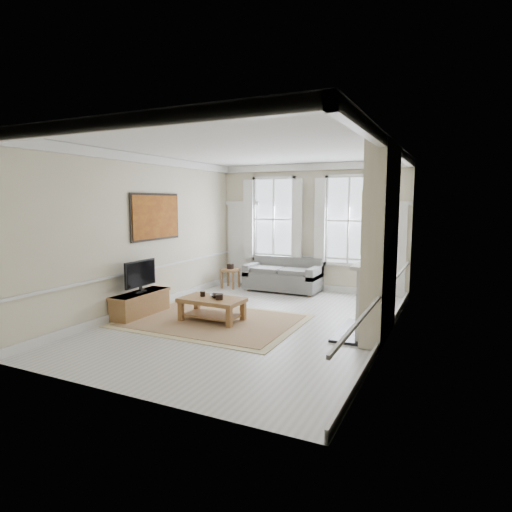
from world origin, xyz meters
The scene contains 23 objects.
floor centered at (0.00, 0.00, 0.00)m, with size 7.20×7.20×0.00m, color #B7B5AD.
ceiling centered at (0.00, 0.00, 3.40)m, with size 7.20×7.20×0.00m, color white.
back_wall centered at (0.00, 3.60, 1.70)m, with size 5.20×5.20×0.00m, color beige.
left_wall centered at (-2.60, 0.00, 1.70)m, with size 7.20×7.20×0.00m, color beige.
right_wall centered at (2.60, 0.00, 1.70)m, with size 7.20×7.20×0.00m, color beige.
window_left centered at (-1.05, 3.55, 1.90)m, with size 1.26×0.20×2.20m, color #B2BCC6, non-canonical shape.
window_right centered at (1.05, 3.55, 1.90)m, with size 1.26×0.20×2.20m, color #B2BCC6, non-canonical shape.
door_left centered at (-2.05, 3.56, 1.15)m, with size 0.90×0.08×2.30m, color silver.
door_right centered at (2.05, 3.56, 1.15)m, with size 0.90×0.08×2.30m, color silver.
painting centered at (-2.56, 0.30, 2.05)m, with size 0.05×1.66×1.06m, color #A6621C.
chimney_breast centered at (2.43, 0.20, 1.70)m, with size 0.35×1.70×3.38m, color beige.
hearth centered at (2.00, 0.20, 0.03)m, with size 0.55×1.50×0.05m, color black.
fireplace centered at (2.20, 0.20, 0.73)m, with size 0.21×1.45×1.33m.
mirror centered at (2.21, 0.20, 2.05)m, with size 0.06×1.26×1.06m, color gold.
sofa centered at (-0.57, 3.11, 0.37)m, with size 1.98×0.96×0.89m.
side_table centered at (-2.04, 2.81, 0.42)m, with size 0.49×0.49×0.53m.
rug centered at (-0.75, -0.28, 0.01)m, with size 3.50×2.60×0.02m, color #A77E56.
coffee_table centered at (-0.75, -0.28, 0.39)m, with size 1.28×0.76×0.47m.
ceramic_pot_a centered at (-1.00, -0.23, 0.53)m, with size 0.11×0.11×0.11m, color black.
ceramic_pot_b centered at (-0.55, -0.33, 0.53)m, with size 0.15×0.15×0.11m, color black.
bowl centered at (-0.70, -0.18, 0.51)m, with size 0.26×0.26×0.06m, color black.
tv_stand centered at (-2.34, -0.56, 0.25)m, with size 0.45×1.39×0.50m, color brown.
tv centered at (-2.32, -0.56, 0.89)m, with size 0.08×0.90×0.68m.
Camera 1 is at (3.65, -7.46, 2.40)m, focal length 30.00 mm.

